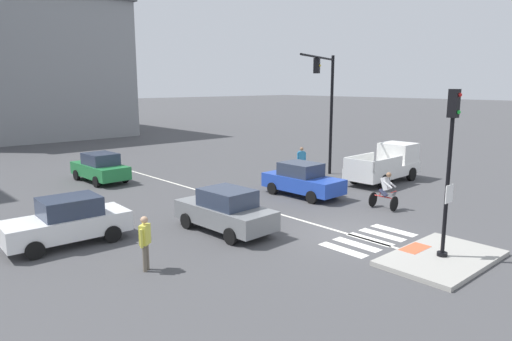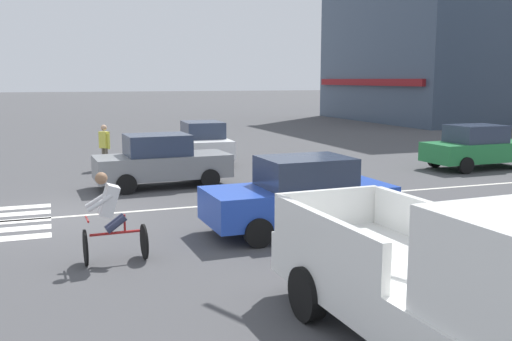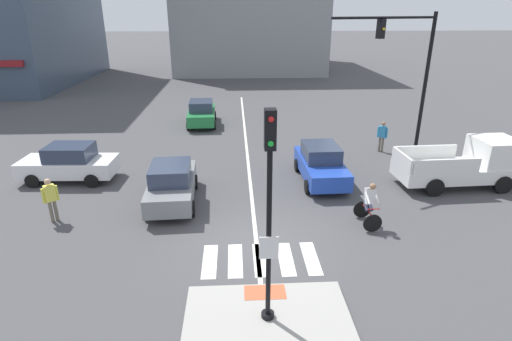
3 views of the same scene
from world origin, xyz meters
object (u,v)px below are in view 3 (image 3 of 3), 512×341
Objects in this scene: car_green_westbound_distant at (202,113)px; car_grey_westbound_near at (172,184)px; signal_pole at (269,203)px; pickup_truck_white_cross_right at (468,164)px; car_blue_eastbound_mid at (321,164)px; cyclist at (369,203)px; pedestrian_at_curb_left at (51,197)px; pedestrian_waiting_far_side at (382,134)px; car_white_cross_left at (69,163)px; traffic_light_mast at (411,67)px.

car_grey_westbound_near is at bearing -91.62° from car_green_westbound_distant.
signal_pole reaches higher than pickup_truck_white_cross_right.
pickup_truck_white_cross_right is (6.20, -0.86, 0.17)m from car_blue_eastbound_mid.
pedestrian_at_curb_left is at bearing 175.38° from cyclist.
pickup_truck_white_cross_right is 5.10m from pedestrian_waiting_far_side.
car_grey_westbound_near is 2.50× the size of pedestrian_at_curb_left.
pedestrian_waiting_far_side reaches higher than car_green_westbound_distant.
signal_pole is 12.36m from pickup_truck_white_cross_right.
car_green_westbound_distant is at bearing 121.06° from car_blue_eastbound_mid.
car_green_westbound_distant is at bearing 60.47° from car_white_cross_left.
signal_pole is 1.24× the size of car_white_cross_left.
pedestrian_at_curb_left is (-4.39, -13.12, 0.17)m from car_green_westbound_distant.
car_white_cross_left is 10.59m from car_green_westbound_distant.
signal_pole is 9.41m from pedestrian_at_curb_left.
signal_pole reaches higher than pedestrian_at_curb_left.
car_grey_westbound_near is 4.28m from pedestrian_at_curb_left.
signal_pole is 19.01m from car_green_westbound_distant.
car_green_westbound_distant is 13.84m from pedestrian_at_curb_left.
pedestrian_at_curb_left reaches higher than car_green_westbound_distant.
signal_pole is 7.95m from car_grey_westbound_near.
car_blue_eastbound_mid is at bearing 16.63° from car_grey_westbound_near.
car_grey_westbound_near is at bearing -158.91° from traffic_light_mast.
car_grey_westbound_near is at bearing -151.37° from pedestrian_waiting_far_side.
pickup_truck_white_cross_right is at bearing -5.08° from car_white_cross_left.
traffic_light_mast is 8.28m from cyclist.
traffic_light_mast is 6.34m from car_blue_eastbound_mid.
pedestrian_at_curb_left is at bearing -171.88° from pickup_truck_white_cross_right.
cyclist is 1.01× the size of pedestrian_waiting_far_side.
pedestrian_at_curb_left is at bearing -78.08° from car_white_cross_left.
cyclist reaches higher than car_green_westbound_distant.
car_white_cross_left is 0.81× the size of pickup_truck_white_cross_right.
traffic_light_mast reaches higher than car_grey_westbound_near.
pickup_truck_white_cross_right reaches higher than car_blue_eastbound_mid.
traffic_light_mast is 12.17m from car_grey_westbound_near.
car_white_cross_left is 2.50× the size of pedestrian_at_curb_left.
pickup_truck_white_cross_right is at bearing 40.34° from signal_pole.
traffic_light_mast is 1.70× the size of car_white_cross_left.
car_green_westbound_distant is at bearing 71.49° from pedestrian_at_curb_left.
car_grey_westbound_near is 1.01× the size of car_blue_eastbound_mid.
pickup_truck_white_cross_right is at bearing -65.56° from pedestrian_waiting_far_side.
pedestrian_waiting_far_side reaches higher than car_white_cross_left.
signal_pole is 9.56m from car_blue_eastbound_mid.
car_green_westbound_distant is 1.00× the size of car_blue_eastbound_mid.
traffic_light_mast is (7.54, 11.00, 1.44)m from signal_pole.
pedestrian_at_curb_left reaches higher than car_blue_eastbound_mid.
car_grey_westbound_near is 7.50m from cyclist.
traffic_light_mast is at bearing 21.09° from car_grey_westbound_near.
pickup_truck_white_cross_right reaches higher than car_grey_westbound_near.
car_green_westbound_distant is at bearing 138.50° from pickup_truck_white_cross_right.
cyclist is at bearing -112.17° from pedestrian_waiting_far_side.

